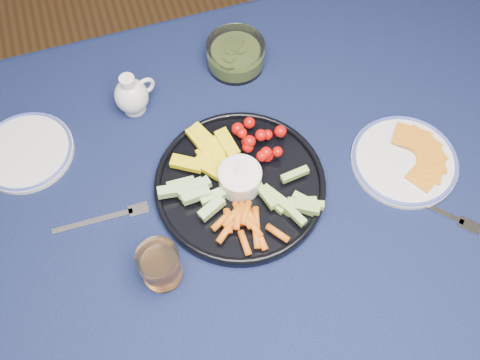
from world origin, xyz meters
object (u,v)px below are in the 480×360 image
object	(u,v)px
creamer_pitcher	(132,95)
juice_tumbler	(161,266)
crudite_platter	(239,183)
dining_table	(230,229)
pickle_bowl	(236,55)
cheese_plate	(405,160)
side_plate_extra	(26,151)

from	to	relation	value
creamer_pitcher	juice_tumbler	world-z (taller)	creamer_pitcher
crudite_platter	creamer_pitcher	bearing A→B (deg)	120.70
dining_table	creamer_pitcher	size ratio (longest dim) A/B	16.49
dining_table	pickle_bowl	xyz separation A→B (m)	(0.13, 0.35, 0.12)
pickle_bowl	cheese_plate	bearing A→B (deg)	-55.34
dining_table	cheese_plate	distance (m)	0.39
cheese_plate	juice_tumbler	distance (m)	0.54
pickle_bowl	cheese_plate	world-z (taller)	pickle_bowl
pickle_bowl	dining_table	bearing A→B (deg)	-109.92
dining_table	creamer_pitcher	bearing A→B (deg)	111.59
crudite_platter	juice_tumbler	size ratio (longest dim) A/B	3.78
dining_table	side_plate_extra	xyz separation A→B (m)	(-0.36, 0.26, 0.10)
pickle_bowl	side_plate_extra	xyz separation A→B (m)	(-0.49, -0.10, -0.02)
crudite_platter	pickle_bowl	size ratio (longest dim) A/B	2.59
creamer_pitcher	cheese_plate	world-z (taller)	creamer_pitcher
juice_tumbler	side_plate_extra	distance (m)	0.40
crudite_platter	side_plate_extra	size ratio (longest dim) A/B	1.75
pickle_bowl	juice_tumbler	bearing A→B (deg)	-122.74
creamer_pitcher	side_plate_extra	distance (m)	0.25
cheese_plate	side_plate_extra	bearing A→B (deg)	160.35
creamer_pitcher	pickle_bowl	size ratio (longest dim) A/B	0.77
dining_table	juice_tumbler	size ratio (longest dim) A/B	18.43
cheese_plate	creamer_pitcher	bearing A→B (deg)	148.14
juice_tumbler	dining_table	bearing A→B (deg)	28.90
creamer_pitcher	side_plate_extra	world-z (taller)	creamer_pitcher
juice_tumbler	side_plate_extra	world-z (taller)	juice_tumbler
dining_table	side_plate_extra	size ratio (longest dim) A/B	8.55
crudite_platter	juice_tumbler	world-z (taller)	crudite_platter
dining_table	crudite_platter	world-z (taller)	crudite_platter
cheese_plate	juice_tumbler	bearing A→B (deg)	-171.59
crudite_platter	creamer_pitcher	size ratio (longest dim) A/B	3.38
side_plate_extra	creamer_pitcher	bearing A→B (deg)	10.69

